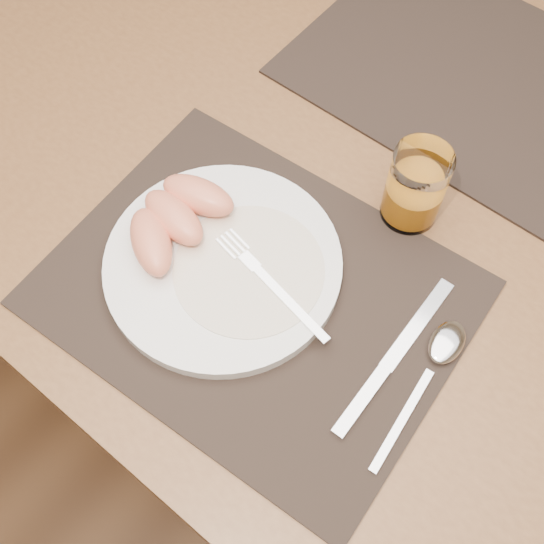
{
  "coord_description": "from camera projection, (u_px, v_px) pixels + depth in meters",
  "views": [
    {
      "loc": [
        0.21,
        -0.48,
        1.43
      ],
      "look_at": [
        -0.02,
        -0.2,
        0.77
      ],
      "focal_mm": 45.0,
      "sensor_mm": 36.0,
      "label": 1
    }
  ],
  "objects": [
    {
      "name": "plate",
      "position": [
        223.0,
        264.0,
        0.77
      ],
      "size": [
        0.27,
        0.27,
        0.02
      ],
      "primitive_type": "cylinder",
      "color": "white",
      "rests_on": "placemat_near"
    },
    {
      "name": "knife",
      "position": [
        385.0,
        368.0,
        0.72
      ],
      "size": [
        0.02,
        0.22,
        0.01
      ],
      "color": "silver",
      "rests_on": "placemat_near"
    },
    {
      "name": "spoon",
      "position": [
        440.0,
        353.0,
        0.72
      ],
      "size": [
        0.04,
        0.19,
        0.01
      ],
      "color": "silver",
      "rests_on": "placemat_near"
    },
    {
      "name": "plate_dressing",
      "position": [
        249.0,
        269.0,
        0.76
      ],
      "size": [
        0.17,
        0.17,
        0.0
      ],
      "color": "white",
      "rests_on": "plate"
    },
    {
      "name": "fork",
      "position": [
        264.0,
        276.0,
        0.75
      ],
      "size": [
        0.17,
        0.05,
        0.0
      ],
      "color": "silver",
      "rests_on": "plate"
    },
    {
      "name": "ground",
      "position": [
        333.0,
        384.0,
        1.5
      ],
      "size": [
        5.0,
        5.0,
        0.0
      ],
      "primitive_type": "plane",
      "color": "brown",
      "rests_on": "ground"
    },
    {
      "name": "juice_glass",
      "position": [
        415.0,
        189.0,
        0.78
      ],
      "size": [
        0.07,
        0.07,
        0.1
      ],
      "color": "white",
      "rests_on": "placemat_near"
    },
    {
      "name": "placemat_far",
      "position": [
        468.0,
        74.0,
        0.93
      ],
      "size": [
        0.45,
        0.35,
        0.0
      ],
      "primitive_type": "cube",
      "rotation": [
        0.0,
        0.0,
        0.0
      ],
      "color": "black",
      "rests_on": "table"
    },
    {
      "name": "placemat_near",
      "position": [
        256.0,
        293.0,
        0.77
      ],
      "size": [
        0.47,
        0.38,
        0.0
      ],
      "primitive_type": "cube",
      "rotation": [
        0.0,
        0.0,
        0.07
      ],
      "color": "black",
      "rests_on": "table"
    },
    {
      "name": "table",
      "position": [
        372.0,
        217.0,
        0.92
      ],
      "size": [
        1.4,
        0.9,
        0.75
      ],
      "color": "brown",
      "rests_on": "ground"
    },
    {
      "name": "grapefruit_wedges",
      "position": [
        175.0,
        218.0,
        0.77
      ],
      "size": [
        0.1,
        0.15,
        0.04
      ],
      "color": "#E5815D",
      "rests_on": "plate"
    }
  ]
}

